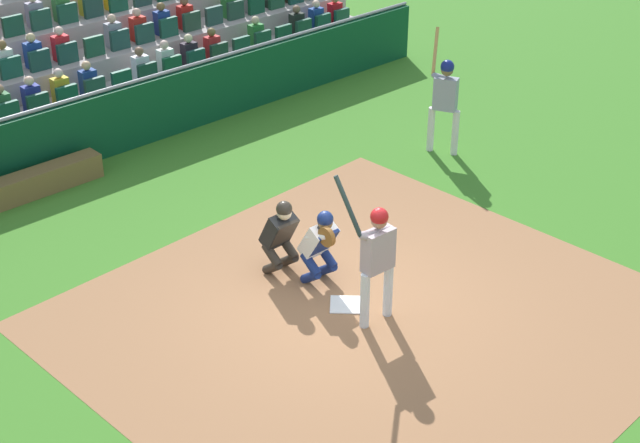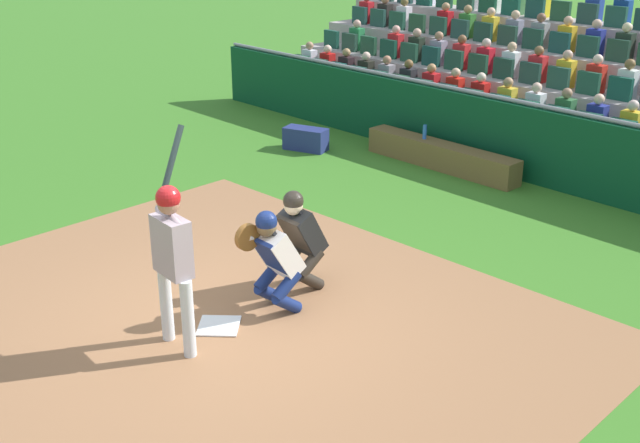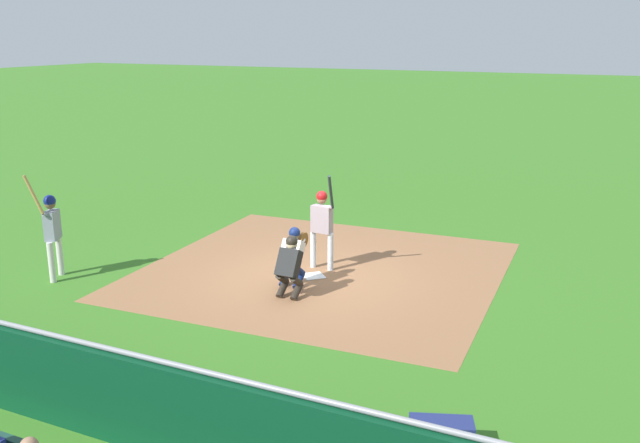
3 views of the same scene
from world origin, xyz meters
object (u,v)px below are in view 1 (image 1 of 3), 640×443
home_plate_umpire (281,233)px  dugout_bench (19,188)px  home_plate_marker (346,305)px  on_deck_batter (445,95)px  catcher_crouching (321,242)px  batter_at_plate (377,252)px

home_plate_umpire → dugout_bench: (1.77, -4.83, -0.47)m
home_plate_marker → on_deck_batter: (-4.91, -2.45, 1.13)m
catcher_crouching → on_deck_batter: (-4.78, -1.78, 0.44)m
home_plate_umpire → dugout_bench: 5.16m
on_deck_batter → catcher_crouching: bearing=20.5°
catcher_crouching → on_deck_batter: 5.12m
home_plate_umpire → on_deck_batter: 5.17m
batter_at_plate → home_plate_umpire: 1.86m
batter_at_plate → dugout_bench: batter_at_plate is taller
batter_at_plate → catcher_crouching: bearing=-94.4°
catcher_crouching → on_deck_batter: on_deck_batter is taller
home_plate_marker → batter_at_plate: 1.22m
catcher_crouching → home_plate_umpire: home_plate_umpire is taller
on_deck_batter → batter_at_plate: bearing=31.6°
dugout_bench → on_deck_batter: size_ratio=1.31×
catcher_crouching → dugout_bench: size_ratio=0.41×
catcher_crouching → home_plate_umpire: size_ratio=0.99×
home_plate_umpire → on_deck_batter: on_deck_batter is taller
batter_at_plate → catcher_crouching: (-0.09, -1.21, -0.41)m
catcher_crouching → dugout_bench: bearing=-69.7°
batter_at_plate → on_deck_batter: 5.71m
catcher_crouching → dugout_bench: (2.01, -5.43, -0.48)m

